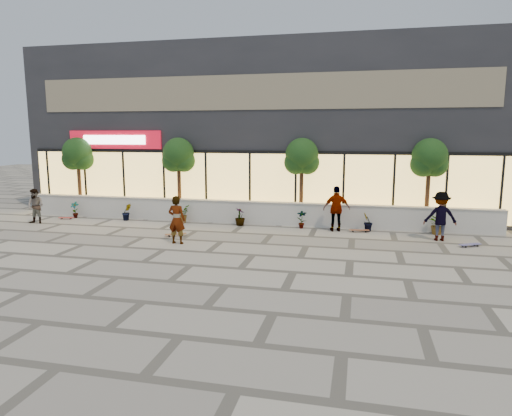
% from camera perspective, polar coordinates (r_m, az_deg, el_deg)
% --- Properties ---
extents(ground, '(80.00, 80.00, 0.00)m').
position_cam_1_polar(ground, '(14.64, -8.17, -7.10)').
color(ground, '#A8A392').
rests_on(ground, ground).
extents(planter_wall, '(22.00, 0.42, 1.04)m').
position_cam_1_polar(planter_wall, '(21.04, -1.38, -0.52)').
color(planter_wall, silver).
rests_on(planter_wall, ground).
extents(retail_building, '(24.00, 9.17, 8.50)m').
position_cam_1_polar(retail_building, '(26.08, 1.59, 9.60)').
color(retail_building, '#232428').
rests_on(retail_building, ground).
extents(shrub_a, '(0.43, 0.29, 0.81)m').
position_cam_1_polar(shrub_a, '(24.10, -21.71, -0.21)').
color(shrub_a, '#123816').
rests_on(shrub_a, ground).
extents(shrub_b, '(0.57, 0.57, 0.81)m').
position_cam_1_polar(shrub_b, '(22.64, -15.85, -0.48)').
color(shrub_b, '#123816').
rests_on(shrub_b, ground).
extents(shrub_c, '(0.68, 0.77, 0.81)m').
position_cam_1_polar(shrub_c, '(21.44, -9.27, -0.77)').
color(shrub_c, '#123816').
rests_on(shrub_c, ground).
extents(shrub_d, '(0.64, 0.64, 0.81)m').
position_cam_1_polar(shrub_d, '(20.56, -2.02, -1.09)').
color(shrub_d, '#123816').
rests_on(shrub_d, ground).
extents(shrub_e, '(0.46, 0.35, 0.81)m').
position_cam_1_polar(shrub_e, '(20.04, 5.74, -1.40)').
color(shrub_e, '#123816').
rests_on(shrub_e, ground).
extents(shrub_f, '(0.55, 0.57, 0.81)m').
position_cam_1_polar(shrub_f, '(19.89, 13.77, -1.70)').
color(shrub_f, '#123816').
rests_on(shrub_f, ground).
extents(shrub_g, '(0.77, 0.84, 0.81)m').
position_cam_1_polar(shrub_g, '(20.14, 21.76, -1.97)').
color(shrub_g, '#123816').
rests_on(shrub_g, ground).
extents(tree_west, '(1.60, 1.50, 3.92)m').
position_cam_1_polar(tree_west, '(25.15, -21.39, 6.10)').
color(tree_west, '#432317').
rests_on(tree_west, ground).
extents(tree_midwest, '(1.60, 1.50, 3.92)m').
position_cam_1_polar(tree_midwest, '(22.53, -9.67, 6.31)').
color(tree_midwest, '#432317').
rests_on(tree_midwest, ground).
extents(tree_mideast, '(1.60, 1.50, 3.92)m').
position_cam_1_polar(tree_mideast, '(20.98, 5.74, 6.18)').
color(tree_mideast, '#432317').
rests_on(tree_mideast, ground).
extents(tree_east, '(1.60, 1.50, 3.92)m').
position_cam_1_polar(tree_east, '(21.02, 20.86, 5.63)').
color(tree_east, '#432317').
rests_on(tree_east, ground).
extents(skater_center, '(0.68, 0.47, 1.82)m').
position_cam_1_polar(skater_center, '(17.35, -9.88, -1.46)').
color(skater_center, white).
rests_on(skater_center, ground).
extents(skater_left, '(0.79, 0.62, 1.61)m').
position_cam_1_polar(skater_left, '(23.27, -25.84, 0.19)').
color(skater_left, '#8D755B').
rests_on(skater_left, ground).
extents(skater_right_near, '(1.20, 0.70, 1.93)m').
position_cam_1_polar(skater_right_near, '(19.56, 10.04, -0.10)').
color(skater_right_near, silver).
rests_on(skater_right_near, ground).
extents(skater_right_far, '(1.26, 0.77, 1.91)m').
position_cam_1_polar(skater_right_far, '(18.98, 22.06, -0.96)').
color(skater_right_far, maroon).
rests_on(skater_right_far, ground).
extents(skateboard_center, '(0.86, 0.61, 0.10)m').
position_cam_1_polar(skateboard_center, '(18.74, -10.01, -3.24)').
color(skateboard_center, brown).
rests_on(skateboard_center, ground).
extents(skateboard_left, '(0.73, 0.32, 0.09)m').
position_cam_1_polar(skateboard_left, '(23.96, -22.66, -1.13)').
color(skateboard_left, red).
rests_on(skateboard_left, ground).
extents(skateboard_right_near, '(0.86, 0.34, 0.10)m').
position_cam_1_polar(skateboard_right_near, '(19.71, 12.78, -2.72)').
color(skateboard_right_near, brown).
rests_on(skateboard_right_near, ground).
extents(skateboard_right_far, '(0.86, 0.63, 0.10)m').
position_cam_1_polar(skateboard_right_far, '(18.53, 25.20, -4.14)').
color(skateboard_right_far, '#4A4986').
rests_on(skateboard_right_far, ground).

